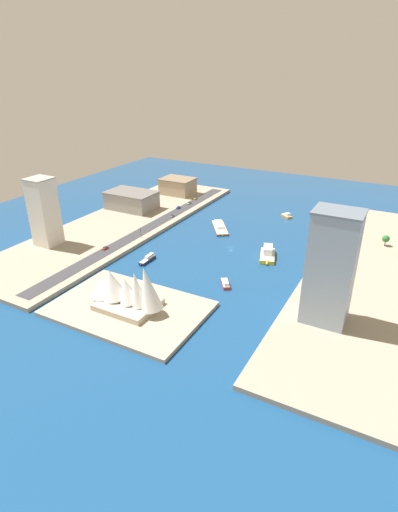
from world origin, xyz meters
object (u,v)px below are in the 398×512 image
apartment_midrise_tan (178,186)px  sedan_silver (172,216)px  barge_flat_brown (220,227)px  traffic_light_waterfront (141,231)px  hatchback_blue (178,208)px  tower_tall_glass (331,268)px  carpark_squat_concrete (132,200)px  hotel_broad_white (44,212)px  tugboat_red (225,283)px  van_white (189,203)px  patrol_launch_navy (148,259)px  opera_landmark (125,290)px  taxi_yellow_cab (195,198)px  water_taxi_orange (287,216)px  ferry_yellow_fast (268,254)px  pickup_red (105,248)px

apartment_midrise_tan → sedan_silver: size_ratio=6.18×
barge_flat_brown → traffic_light_waterfront: (38.08, 46.73, 5.56)m
apartment_midrise_tan → hatchback_blue: size_ratio=6.42×
tower_tall_glass → sedan_silver: 165.23m
carpark_squat_concrete → sedan_silver: 40.84m
hotel_broad_white → tugboat_red: bearing=-176.3°
apartment_midrise_tan → van_white: (-24.52, 22.09, -6.34)m
patrol_launch_navy → sedan_silver: (26.33, -71.42, 2.04)m
traffic_light_waterfront → opera_landmark: opera_landmark is taller
hotel_broad_white → hatchback_blue: (-38.14, -103.85, -21.34)m
van_white → traffic_light_waterfront: traffic_light_waterfront is taller
sedan_silver → traffic_light_waterfront: 46.53m
tugboat_red → taxi_yellow_cab: taxi_yellow_cab is taller
sedan_silver → traffic_light_waterfront: traffic_light_waterfront is taller
water_taxi_orange → ferry_yellow_fast: size_ratio=0.44×
water_taxi_orange → tugboat_red: (-3.84, 124.91, 0.06)m
tower_tall_glass → opera_landmark: 96.59m
patrol_launch_navy → pickup_red: pickup_red is taller
tower_tall_glass → apartment_midrise_tan: bearing=-41.0°
tower_tall_glass → sedan_silver: tower_tall_glass is taller
tugboat_red → apartment_midrise_tan: (110.74, -133.21, 8.32)m
water_taxi_orange → pickup_red: 147.98m
tower_tall_glass → van_white: (141.87, -122.69, -25.94)m
ferry_yellow_fast → opera_landmark: size_ratio=0.55×
ferry_yellow_fast → patrol_launch_navy: ferry_yellow_fast is taller
sedan_silver → taxi_yellow_cab: 49.42m
water_taxi_orange → pickup_red: bearing=55.8°
tugboat_red → patrol_launch_navy: patrol_launch_navy is taller
tugboat_red → patrol_launch_navy: 55.74m
apartment_midrise_tan → opera_landmark: 195.00m
opera_landmark → hatchback_blue: bearing=-68.8°
apartment_midrise_tan → opera_landmark: (-77.82, 178.79, 1.47)m
taxi_yellow_cab → van_white: size_ratio=0.82×
patrol_launch_navy → apartment_midrise_tan: bearing=-66.7°
ferry_yellow_fast → hotel_broad_white: bearing=21.9°
water_taxi_orange → apartment_midrise_tan: 107.54m
barge_flat_brown → tower_tall_glass: 133.49m
ferry_yellow_fast → sedan_silver: (89.95, -30.47, 0.98)m
sedan_silver → hatchback_blue: size_ratio=1.04×
tugboat_red → pickup_red: (87.02, -2.53, 2.00)m
opera_landmark → tugboat_red: bearing=-125.8°
patrol_launch_navy → taxi_yellow_cab: 124.73m
sedan_silver → apartment_midrise_tan: bearing=-63.1°
sedan_silver → tugboat_red: bearing=137.0°
hatchback_blue → opera_landmark: bearing=111.2°
apartment_midrise_tan → opera_landmark: size_ratio=0.70×
sedan_silver → hatchback_blue: hatchback_blue is taller
taxi_yellow_cab → tower_tall_glass: bearing=136.3°
hotel_broad_white → sedan_silver: (-44.08, -84.41, -21.35)m
van_white → opera_landmark: bearing=108.8°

